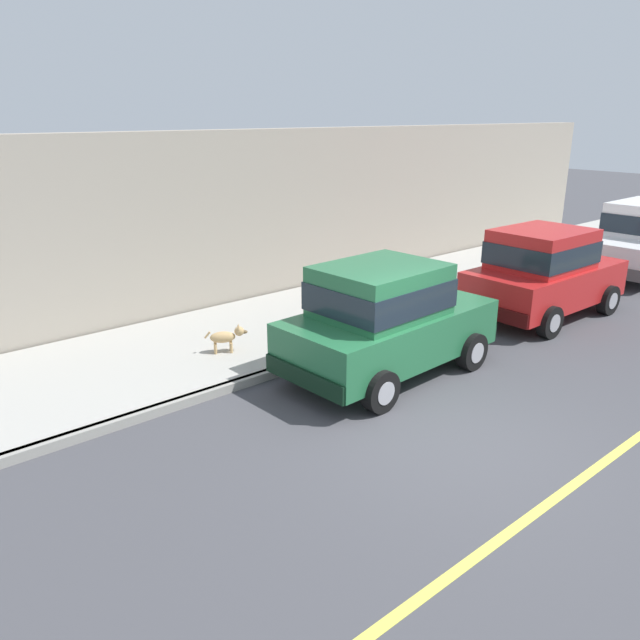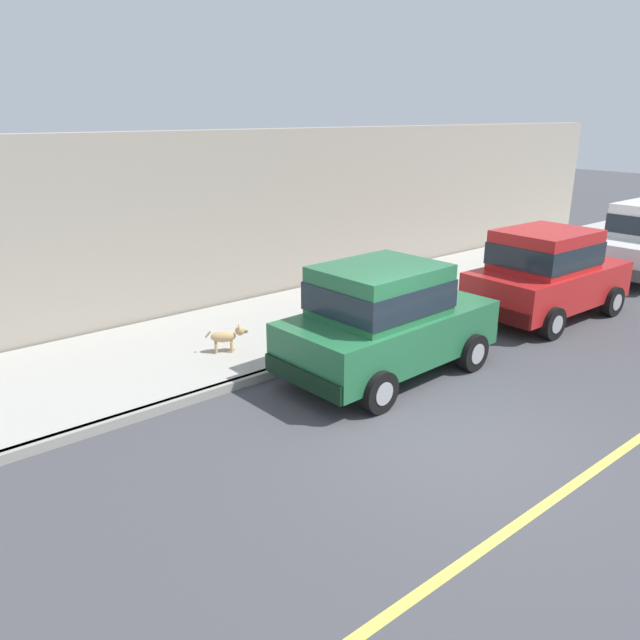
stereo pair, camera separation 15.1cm
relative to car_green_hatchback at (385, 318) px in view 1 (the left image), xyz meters
The scene contains 8 objects.
ground_plane 2.44m from the car_green_hatchback, 20.81° to the right, with size 80.00×80.00×0.00m, color #424247.
curb 1.64m from the car_green_hatchback, 144.31° to the right, with size 0.16×64.00×0.14m, color gray.
sidewalk 3.15m from the car_green_hatchback, 164.70° to the right, with size 3.60×64.00×0.14m, color #A8A59E.
lane_centre_line 3.90m from the car_green_hatchback, 12.15° to the right, with size 0.12×57.60×0.01m, color #E0D64C.
car_green_hatchback is the anchor object (origin of this frame).
car_red_hatchback 4.74m from the car_green_hatchback, 89.83° to the left, with size 2.01×3.83×1.88m.
dog_tan 2.82m from the car_green_hatchback, 144.01° to the right, with size 0.44×0.68×0.49m.
building_facade 6.63m from the car_green_hatchback, 139.69° to the left, with size 0.50×20.00×3.79m, color #9E9384.
Camera 1 is at (4.38, -6.14, 4.14)m, focal length 34.59 mm.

